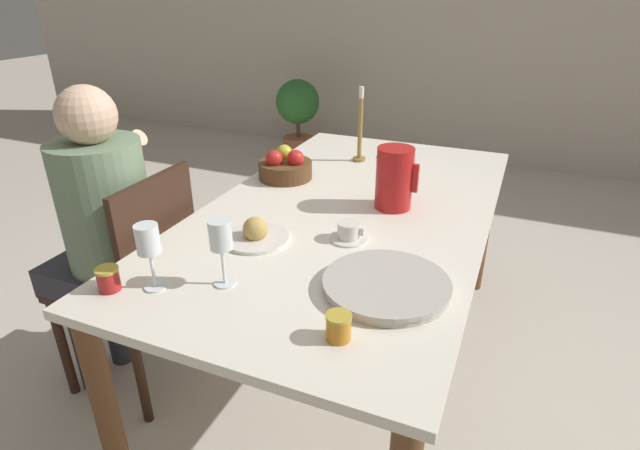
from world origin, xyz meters
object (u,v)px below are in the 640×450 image
at_px(wine_glass_water, 221,238).
at_px(jam_jar_amber, 339,326).
at_px(person_seated, 102,224).
at_px(serving_tray, 386,285).
at_px(candlestick_tall, 360,133).
at_px(wine_glass_juice, 148,243).
at_px(fruit_bowl, 285,167).
at_px(potted_plant, 298,111).
at_px(chair_person_side, 138,278).
at_px(jam_jar_red, 108,278).
at_px(teacup_near_person, 349,232).
at_px(red_pitcher, 394,178).
at_px(bread_plate, 256,234).

height_order(wine_glass_water, jam_jar_amber, wine_glass_water).
distance_m(person_seated, serving_tray, 1.05).
bearing_deg(candlestick_tall, wine_glass_juice, -97.40).
bearing_deg(fruit_bowl, wine_glass_water, -75.03).
height_order(wine_glass_juice, potted_plant, wine_glass_juice).
bearing_deg(chair_person_side, candlestick_tall, -30.82).
distance_m(candlestick_tall, potted_plant, 2.36).
bearing_deg(jam_jar_amber, fruit_bowl, 122.91).
xyz_separation_m(chair_person_side, jam_jar_red, (0.28, -0.37, 0.28)).
height_order(teacup_near_person, jam_jar_red, jam_jar_red).
relative_size(red_pitcher, fruit_bowl, 1.00).
relative_size(teacup_near_person, bread_plate, 0.58).
xyz_separation_m(wine_glass_water, bread_plate, (-0.05, 0.26, -0.12)).
relative_size(red_pitcher, bread_plate, 1.05).
xyz_separation_m(wine_glass_water, wine_glass_juice, (-0.16, -0.09, -0.01)).
bearing_deg(candlestick_tall, person_seated, -123.58).
height_order(wine_glass_juice, bread_plate, wine_glass_juice).
bearing_deg(jam_jar_amber, potted_plant, 116.70).
xyz_separation_m(red_pitcher, jam_jar_amber, (0.09, -0.78, -0.08)).
relative_size(person_seated, teacup_near_person, 9.57).
bearing_deg(serving_tray, chair_person_side, 174.78).
bearing_deg(jam_jar_red, red_pitcher, 56.27).
xyz_separation_m(wine_glass_water, teacup_near_person, (0.22, 0.38, -0.12)).
relative_size(chair_person_side, person_seated, 0.75).
distance_m(wine_glass_water, bread_plate, 0.29).
xyz_separation_m(bread_plate, candlestick_tall, (0.05, 0.88, 0.11)).
distance_m(wine_glass_juice, teacup_near_person, 0.62).
height_order(jam_jar_red, potted_plant, jam_jar_red).
distance_m(teacup_near_person, serving_tray, 0.31).
distance_m(teacup_near_person, jam_jar_red, 0.72).
xyz_separation_m(person_seated, wine_glass_juice, (0.47, -0.28, 0.16)).
height_order(person_seated, serving_tray, person_seated).
distance_m(chair_person_side, candlestick_tall, 1.13).
relative_size(person_seated, wine_glass_water, 6.23).
xyz_separation_m(red_pitcher, bread_plate, (-0.33, -0.42, -0.09)).
distance_m(red_pitcher, potted_plant, 2.89).
xyz_separation_m(jam_jar_amber, potted_plant, (-1.61, 3.20, -0.34)).
xyz_separation_m(chair_person_side, potted_plant, (-0.69, 2.88, -0.05)).
distance_m(wine_glass_juice, bread_plate, 0.39).
bearing_deg(jam_jar_red, bread_plate, 61.67).
distance_m(person_seated, jam_jar_red, 0.50).
bearing_deg(jam_jar_red, candlestick_tall, 78.31).
relative_size(chair_person_side, red_pitcher, 3.99).
bearing_deg(fruit_bowl, serving_tray, -46.50).
bearing_deg(potted_plant, wine_glass_juice, -71.34).
xyz_separation_m(bread_plate, jam_jar_amber, (0.42, -0.36, 0.01)).
xyz_separation_m(jam_jar_amber, jam_jar_red, (-0.64, -0.05, 0.00)).
height_order(person_seated, bread_plate, person_seated).
relative_size(jam_jar_amber, fruit_bowl, 0.29).
bearing_deg(wine_glass_water, jam_jar_amber, -14.70).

